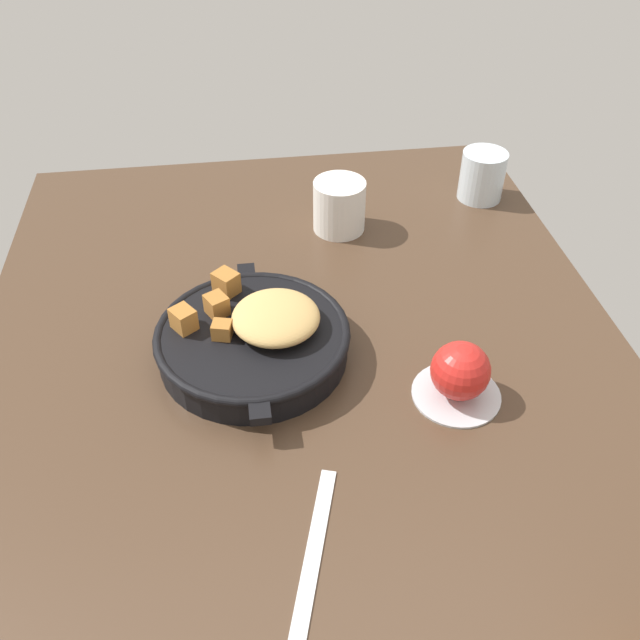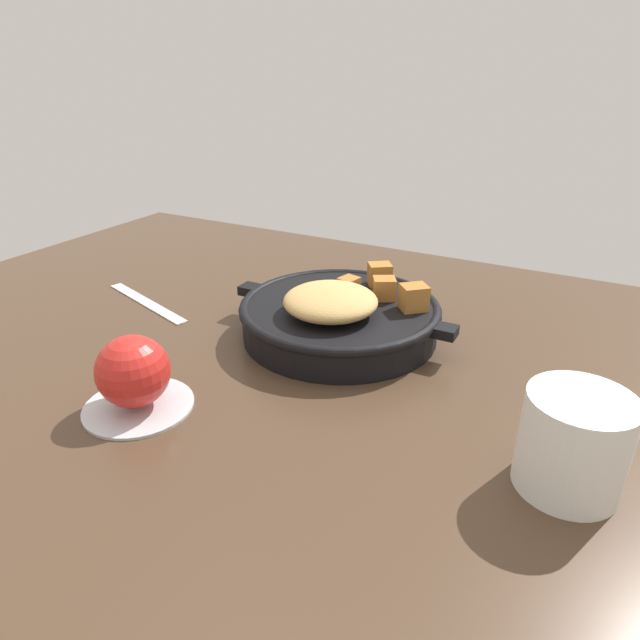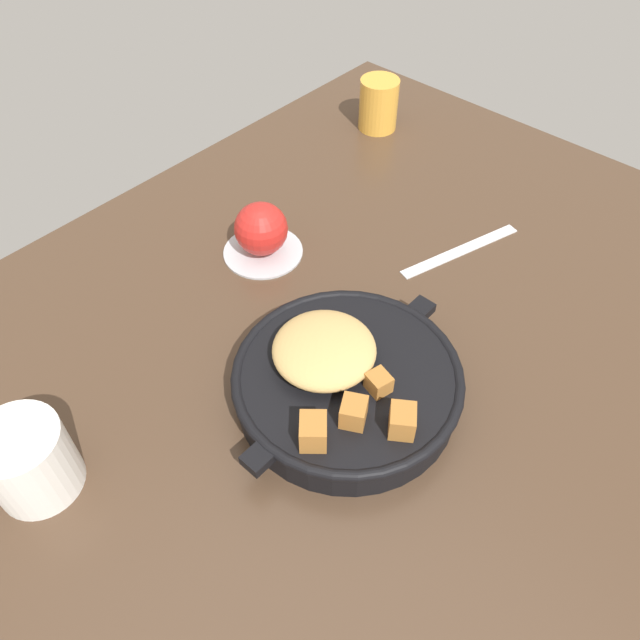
{
  "view_description": "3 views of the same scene",
  "coord_description": "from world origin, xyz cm",
  "px_view_note": "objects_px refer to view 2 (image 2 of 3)",
  "views": [
    {
      "loc": [
        58.98,
        -6.78,
        60.2
      ],
      "look_at": [
        -4.01,
        2.01,
        5.75
      ],
      "focal_mm": 38.37,
      "sensor_mm": 36.0,
      "label": 1
    },
    {
      "loc": [
        -31.68,
        48.55,
        30.79
      ],
      "look_at": [
        -6.2,
        1.02,
        5.37
      ],
      "focal_mm": 30.81,
      "sensor_mm": 36.0,
      "label": 2
    },
    {
      "loc": [
        -35.92,
        -30.48,
        55.77
      ],
      "look_at": [
        -0.66,
        1.44,
        3.07
      ],
      "focal_mm": 34.73,
      "sensor_mm": 36.0,
      "label": 3
    }
  ],
  "objects_px": {
    "cast_iron_skillet": "(340,314)",
    "butter_knife": "(146,302)",
    "ceramic_mug_white": "(573,443)",
    "red_apple": "(133,371)"
  },
  "relations": [
    {
      "from": "cast_iron_skillet",
      "to": "butter_knife",
      "type": "xyz_separation_m",
      "value": [
        0.28,
        0.04,
        -0.03
      ]
    },
    {
      "from": "butter_knife",
      "to": "ceramic_mug_white",
      "type": "xyz_separation_m",
      "value": [
        -0.56,
        0.11,
        0.04
      ]
    },
    {
      "from": "red_apple",
      "to": "cast_iron_skillet",
      "type": "bearing_deg",
      "value": -114.09
    },
    {
      "from": "cast_iron_skillet",
      "to": "ceramic_mug_white",
      "type": "distance_m",
      "value": 0.32
    },
    {
      "from": "ceramic_mug_white",
      "to": "red_apple",
      "type": "bearing_deg",
      "value": 12.03
    },
    {
      "from": "cast_iron_skillet",
      "to": "ceramic_mug_white",
      "type": "xyz_separation_m",
      "value": [
        -0.28,
        0.15,
        0.01
      ]
    },
    {
      "from": "cast_iron_skillet",
      "to": "red_apple",
      "type": "bearing_deg",
      "value": 65.91
    },
    {
      "from": "red_apple",
      "to": "butter_knife",
      "type": "relative_size",
      "value": 0.37
    },
    {
      "from": "cast_iron_skillet",
      "to": "butter_knife",
      "type": "distance_m",
      "value": 0.29
    },
    {
      "from": "red_apple",
      "to": "ceramic_mug_white",
      "type": "height_order",
      "value": "ceramic_mug_white"
    }
  ]
}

